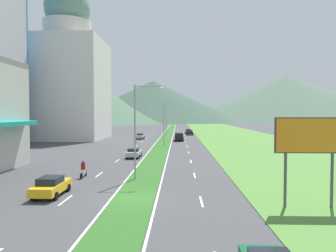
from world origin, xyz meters
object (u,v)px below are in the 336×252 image
(street_lamp_near, at_px, (138,125))
(car_6, at_px, (140,136))
(pickup_truck_0, at_px, (179,137))
(street_lamp_far, at_px, (167,117))
(car_2, at_px, (190,133))
(motorcycle_rider, at_px, (83,170))
(car_1, at_px, (188,131))
(car_5, at_px, (51,186))
(billboard_roadside, at_px, (310,140))
(car_4, at_px, (134,153))
(street_lamp_mid, at_px, (162,121))

(street_lamp_near, relative_size, car_6, 1.97)
(pickup_truck_0, bearing_deg, street_lamp_far, -169.48)
(car_2, height_order, pickup_truck_0, pickup_truck_0)
(street_lamp_near, relative_size, motorcycle_rider, 4.68)
(car_1, distance_m, car_6, 25.51)
(car_2, bearing_deg, car_6, -41.37)
(car_6, bearing_deg, motorcycle_rider, -179.67)
(street_lamp_far, height_order, car_5, street_lamp_far)
(billboard_roadside, xyz_separation_m, car_5, (-19.10, 2.58, -3.93))
(car_2, bearing_deg, billboard_roadside, 4.25)
(car_1, xyz_separation_m, car_2, (0.27, -6.51, -0.01))
(car_2, bearing_deg, car_5, -10.87)
(car_5, bearing_deg, motorcycle_rider, -3.56)
(billboard_roadside, bearing_deg, car_4, 123.03)
(motorcycle_rider, bearing_deg, street_lamp_near, -97.92)
(billboard_roadside, bearing_deg, car_2, 94.25)
(street_lamp_near, relative_size, street_lamp_far, 0.96)
(street_lamp_mid, distance_m, car_6, 19.32)
(street_lamp_far, xyz_separation_m, car_1, (6.73, 7.57, -4.81))
(car_4, xyz_separation_m, car_5, (-3.48, -21.44, 0.04))
(street_lamp_near, bearing_deg, motorcycle_rider, 172.08)
(street_lamp_near, bearing_deg, car_1, 84.23)
(street_lamp_near, bearing_deg, car_2, 83.42)
(car_5, distance_m, car_6, 55.67)
(street_lamp_far, distance_m, car_1, 11.21)
(billboard_roadside, xyz_separation_m, car_1, (-5.73, 80.07, -3.93))
(car_6, relative_size, motorcycle_rider, 2.38)
(car_6, bearing_deg, car_5, 179.85)
(street_lamp_near, height_order, motorcycle_rider, street_lamp_near)
(car_6, bearing_deg, billboard_roadside, -161.98)
(street_lamp_mid, height_order, car_6, street_lamp_mid)
(car_5, bearing_deg, car_1, -9.79)
(street_lamp_near, height_order, car_1, street_lamp_near)
(street_lamp_near, relative_size, car_1, 2.02)
(street_lamp_mid, bearing_deg, car_6, 110.56)
(car_5, distance_m, pickup_truck_0, 51.35)
(street_lamp_mid, xyz_separation_m, car_2, (6.86, 32.96, -4.24))
(motorcycle_rider, bearing_deg, car_5, 176.44)
(car_2, height_order, car_4, car_2)
(street_lamp_mid, xyz_separation_m, car_1, (6.60, 39.47, -4.23))
(car_1, height_order, car_2, car_1)
(car_5, bearing_deg, street_lamp_near, -45.16)
(car_4, bearing_deg, street_lamp_far, -3.72)
(street_lamp_near, height_order, car_2, street_lamp_near)
(car_2, height_order, car_5, car_5)
(street_lamp_mid, xyz_separation_m, pickup_truck_0, (3.51, 12.28, -4.02))
(motorcycle_rider, bearing_deg, car_2, -11.64)
(billboard_roadside, xyz_separation_m, pickup_truck_0, (-8.82, 52.88, -3.72))
(street_lamp_far, distance_m, car_4, 48.82)
(car_2, xyz_separation_m, car_4, (-10.15, -49.54, -0.04))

